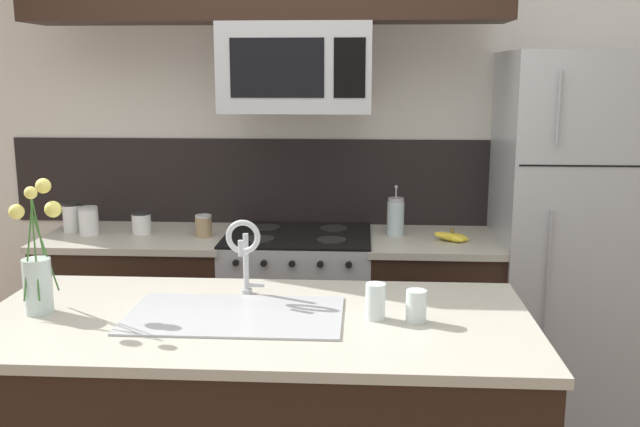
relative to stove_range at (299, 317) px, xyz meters
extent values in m
cube|color=silver|center=(0.30, 0.38, 0.84)|extent=(5.20, 0.10, 2.60)
cube|color=black|center=(0.00, 0.32, 0.69)|extent=(3.31, 0.01, 0.48)
cube|color=black|center=(-0.85, 0.00, -0.02)|extent=(0.95, 0.62, 0.88)
cube|color=#B2AD9E|center=(-0.85, 0.00, 0.43)|extent=(0.98, 0.65, 0.03)
cube|color=black|center=(0.71, 0.00, -0.02)|extent=(0.65, 0.62, 0.88)
cube|color=#B2AD9E|center=(0.71, 0.00, 0.43)|extent=(0.68, 0.65, 0.03)
cube|color=#A8AAAF|center=(0.00, 0.00, -0.01)|extent=(0.76, 0.62, 0.91)
cube|color=black|center=(0.00, 0.00, 0.45)|extent=(0.76, 0.62, 0.01)
cylinder|color=black|center=(-0.18, -0.14, 0.46)|extent=(0.15, 0.15, 0.01)
cylinder|color=black|center=(0.18, -0.14, 0.46)|extent=(0.15, 0.15, 0.01)
cylinder|color=black|center=(-0.18, 0.14, 0.46)|extent=(0.15, 0.15, 0.01)
cylinder|color=black|center=(0.18, 0.14, 0.46)|extent=(0.15, 0.15, 0.01)
cylinder|color=black|center=(-0.27, -0.32, 0.39)|extent=(0.03, 0.02, 0.03)
cylinder|color=black|center=(-0.14, -0.32, 0.39)|extent=(0.03, 0.02, 0.03)
cylinder|color=black|center=(0.00, -0.32, 0.39)|extent=(0.03, 0.02, 0.03)
cylinder|color=black|center=(0.14, -0.32, 0.39)|extent=(0.03, 0.02, 0.03)
cylinder|color=black|center=(0.27, -0.32, 0.39)|extent=(0.03, 0.02, 0.03)
cube|color=#A8AAAF|center=(0.00, -0.02, 1.31)|extent=(0.74, 0.40, 0.43)
cube|color=black|center=(-0.07, -0.22, 1.31)|extent=(0.45, 0.00, 0.28)
cube|color=black|center=(0.27, -0.22, 1.31)|extent=(0.15, 0.00, 0.28)
cube|color=#A8AAAF|center=(1.47, 0.02, 0.47)|extent=(0.88, 0.72, 1.86)
cube|color=black|center=(1.47, -0.34, 0.88)|extent=(0.84, 0.00, 0.01)
cylinder|color=#99999E|center=(1.21, -0.36, 1.14)|extent=(0.01, 0.01, 0.33)
cylinder|color=#99999E|center=(1.21, -0.36, 0.32)|extent=(0.01, 0.01, 0.71)
cylinder|color=silver|center=(-1.23, 0.04, 0.52)|extent=(0.09, 0.09, 0.14)
cylinder|color=black|center=(-1.23, 0.04, 0.60)|extent=(0.09, 0.09, 0.02)
cylinder|color=silver|center=(-1.11, -0.03, 0.52)|extent=(0.10, 0.10, 0.13)
cylinder|color=#B2B2B7|center=(-1.11, -0.03, 0.59)|extent=(0.10, 0.10, 0.01)
cylinder|color=silver|center=(-0.84, 0.02, 0.50)|extent=(0.10, 0.10, 0.10)
cylinder|color=black|center=(-0.84, 0.02, 0.56)|extent=(0.10, 0.10, 0.01)
cylinder|color=#997F5B|center=(-0.49, -0.04, 0.50)|extent=(0.09, 0.09, 0.10)
cylinder|color=#B2B2B7|center=(-0.49, -0.04, 0.56)|extent=(0.09, 0.09, 0.01)
ellipsoid|color=yellow|center=(0.78, -0.07, 0.47)|extent=(0.16, 0.14, 0.04)
ellipsoid|color=yellow|center=(0.78, -0.05, 0.47)|extent=(0.17, 0.11, 0.05)
ellipsoid|color=yellow|center=(0.79, -0.07, 0.47)|extent=(0.18, 0.05, 0.06)
ellipsoid|color=yellow|center=(0.80, -0.05, 0.47)|extent=(0.18, 0.05, 0.06)
ellipsoid|color=yellow|center=(0.80, -0.07, 0.47)|extent=(0.17, 0.11, 0.06)
ellipsoid|color=yellow|center=(0.81, -0.05, 0.47)|extent=(0.16, 0.14, 0.06)
cylinder|color=brown|center=(0.79, -0.06, 0.50)|extent=(0.02, 0.02, 0.03)
cylinder|color=silver|center=(0.51, 0.06, 0.54)|extent=(0.09, 0.09, 0.18)
cylinder|color=#A3A3AA|center=(0.51, 0.06, 0.64)|extent=(0.08, 0.08, 0.02)
cylinder|color=#A3A3AA|center=(0.51, 0.06, 0.67)|extent=(0.01, 0.01, 0.05)
sphere|color=#A3A3AA|center=(0.51, 0.06, 0.71)|extent=(0.02, 0.02, 0.02)
cube|color=#B2AD9E|center=(-0.04, -1.25, 0.43)|extent=(1.96, 0.92, 0.03)
cube|color=#ADAFB5|center=(-0.11, -1.25, 0.45)|extent=(0.76, 0.44, 0.01)
cube|color=#ADAFB5|center=(-0.29, -1.25, 0.37)|extent=(0.30, 0.33, 0.15)
cube|color=#ADAFB5|center=(0.06, -1.25, 0.37)|extent=(0.30, 0.33, 0.15)
cylinder|color=#B7BABF|center=(-0.11, -0.99, 0.46)|extent=(0.04, 0.04, 0.02)
cylinder|color=#B7BABF|center=(-0.11, -0.99, 0.58)|extent=(0.02, 0.02, 0.22)
torus|color=#B7BABF|center=(-0.11, -1.04, 0.69)|extent=(0.13, 0.02, 0.13)
cylinder|color=#B7BABF|center=(-0.11, -1.10, 0.66)|extent=(0.02, 0.02, 0.06)
cube|color=#B7BABF|center=(-0.08, -0.99, 0.48)|extent=(0.07, 0.01, 0.01)
cylinder|color=silver|center=(0.39, -1.25, 0.51)|extent=(0.07, 0.07, 0.13)
cylinder|color=silver|center=(0.53, -1.27, 0.51)|extent=(0.07, 0.07, 0.11)
cylinder|color=silver|center=(-0.81, -1.26, 0.55)|extent=(0.10, 0.10, 0.20)
cylinder|color=silver|center=(-0.81, -1.26, 0.48)|extent=(0.09, 0.09, 0.06)
cylinder|color=#386B2D|center=(-0.83, -1.29, 0.67)|extent=(0.03, 0.06, 0.32)
sphere|color=#EFE066|center=(-0.84, -1.32, 0.83)|extent=(0.05, 0.05, 0.05)
cylinder|color=#386B2D|center=(-0.80, -1.28, 0.70)|extent=(0.03, 0.06, 0.38)
sphere|color=#EFE066|center=(-0.79, -1.31, 0.89)|extent=(0.04, 0.04, 0.04)
cylinder|color=#386B2D|center=(-0.79, -1.23, 0.66)|extent=(0.05, 0.07, 0.30)
sphere|color=#EFE066|center=(-0.77, -1.19, 0.82)|extent=(0.06, 0.06, 0.06)
cylinder|color=#386B2D|center=(-0.81, -1.21, 0.70)|extent=(0.01, 0.10, 0.38)
sphere|color=#EFE066|center=(-0.81, -1.16, 0.89)|extent=(0.06, 0.06, 0.06)
camera|label=1|loc=(0.34, -3.63, 1.30)|focal=40.00mm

